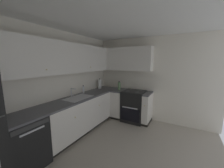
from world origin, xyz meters
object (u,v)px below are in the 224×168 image
at_px(oven_range, 134,106).
at_px(soap_bottle, 83,90).
at_px(dishwasher, 23,143).
at_px(oil_bottle, 119,86).
at_px(paper_towel_roll, 100,84).

bearing_deg(oven_range, soap_bottle, 128.84).
xyz_separation_m(dishwasher, soap_bottle, (1.68, 0.18, 0.56)).
xyz_separation_m(soap_bottle, oil_bottle, (0.89, -0.65, 0.02)).
distance_m(oven_range, soap_bottle, 1.55).
bearing_deg(oil_bottle, dishwasher, 169.77).
bearing_deg(oil_bottle, soap_bottle, 144.09).
height_order(oven_range, paper_towel_roll, paper_towel_roll).
height_order(dishwasher, oven_range, oven_range).
distance_m(paper_towel_roll, oil_bottle, 0.64).
bearing_deg(paper_towel_roll, soap_bottle, 178.48).
xyz_separation_m(oven_range, paper_towel_roll, (-0.16, 1.11, 0.58)).
bearing_deg(dishwasher, paper_towel_roll, 3.77).
height_order(soap_bottle, paper_towel_roll, paper_towel_roll).
xyz_separation_m(dishwasher, oven_range, (2.59, -0.95, 0.03)).
relative_size(dishwasher, paper_towel_roll, 2.48).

